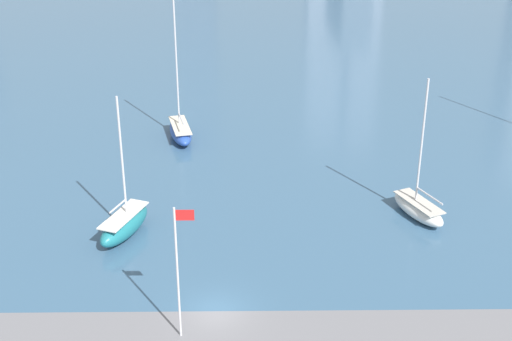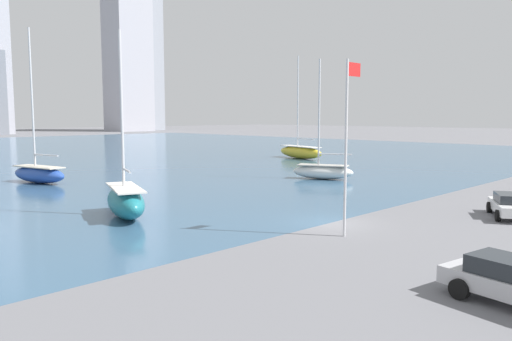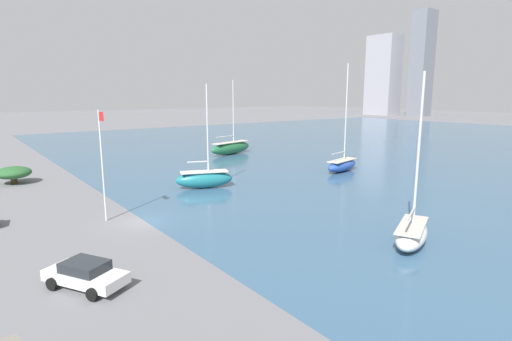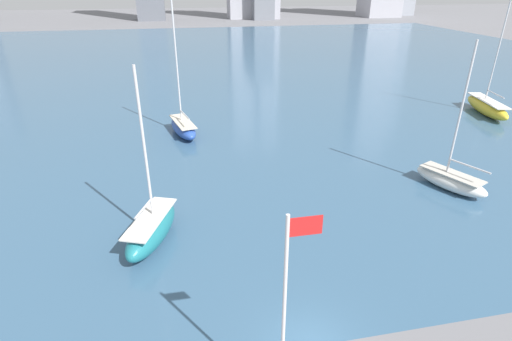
% 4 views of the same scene
% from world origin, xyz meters
% --- Properties ---
extents(ground_plane, '(500.00, 500.00, 0.00)m').
position_xyz_m(ground_plane, '(0.00, 0.00, 0.00)').
color(ground_plane, slate).
extents(harbor_water, '(180.00, 140.00, 0.00)m').
position_xyz_m(harbor_water, '(0.00, 70.00, 0.00)').
color(harbor_water, '#385B7A').
rests_on(harbor_water, ground_plane).
extents(flag_pole, '(1.24, 0.14, 9.19)m').
position_xyz_m(flag_pole, '(-2.08, -2.50, 5.06)').
color(flag_pole, silver).
rests_on(flag_pole, ground_plane).
extents(sailboat_white, '(4.35, 6.41, 11.91)m').
position_xyz_m(sailboat_white, '(16.34, 12.93, 0.86)').
color(sailboat_white, white).
rests_on(sailboat_white, harbor_water).
extents(sailboat_teal, '(4.23, 6.72, 11.55)m').
position_xyz_m(sailboat_teal, '(-7.62, 10.09, 1.06)').
color(sailboat_teal, '#1E757F').
rests_on(sailboat_teal, harbor_water).
extents(sailboat_blue, '(3.59, 7.23, 14.45)m').
position_xyz_m(sailboat_blue, '(-4.91, 30.28, 0.95)').
color(sailboat_blue, '#284CA8').
rests_on(sailboat_blue, harbor_water).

